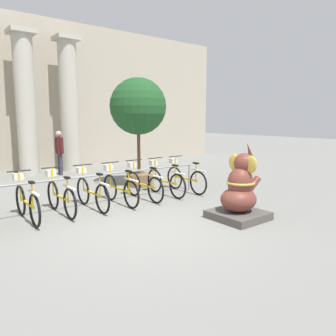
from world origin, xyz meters
The scene contains 15 objects.
ground_plane centered at (0.00, 0.00, 0.00)m, with size 60.00×60.00×0.00m, color slate.
building_facade centered at (0.00, 8.60, 3.00)m, with size 20.00×0.20×6.00m.
column_middle centered at (0.00, 7.60, 2.62)m, with size 0.88×0.88×5.16m.
column_right centered at (1.62, 7.60, 2.62)m, with size 0.88×0.88×5.16m.
bike_rack centered at (0.14, 1.95, 0.64)m, with size 5.62×0.05×0.77m.
bicycle_1 centered at (-1.66, 1.81, 0.40)m, with size 0.48×1.68×0.99m.
bicycle_2 centered at (-0.94, 1.87, 0.40)m, with size 0.48×1.68×0.99m.
bicycle_3 centered at (-0.22, 1.84, 0.40)m, with size 0.48×1.68×0.99m.
bicycle_4 centered at (0.49, 1.81, 0.40)m, with size 0.48×1.68×0.99m.
bicycle_5 centered at (1.21, 1.85, 0.40)m, with size 0.48×1.68×0.99m.
bicycle_6 centered at (1.93, 1.86, 0.40)m, with size 0.48×1.68×0.99m.
bicycle_7 centered at (2.65, 1.85, 0.40)m, with size 0.48×1.68×0.99m.
elephant_statue centered at (1.88, -0.76, 0.54)m, with size 1.03×1.03×1.61m.
person_pedestrian centered at (0.86, 6.80, 0.97)m, with size 0.21×0.47×1.62m.
potted_tree centered at (2.09, 3.38, 2.33)m, with size 1.71×1.71×3.29m.
Camera 1 is at (-3.39, -5.05, 2.08)m, focal length 35.00 mm.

